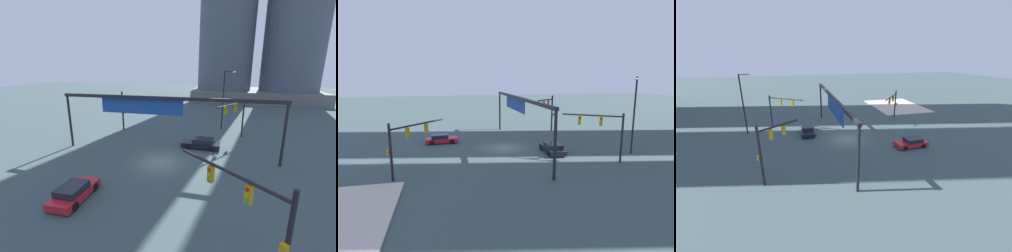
% 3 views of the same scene
% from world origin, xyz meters
% --- Properties ---
extents(ground_plane, '(196.23, 196.23, 0.00)m').
position_xyz_m(ground_plane, '(0.00, 0.00, 0.00)').
color(ground_plane, '#3A4D4F').
extents(traffic_signal_near_corner, '(2.96, 3.89, 5.95)m').
position_xyz_m(traffic_signal_near_corner, '(-8.32, 9.67, 3.90)').
color(traffic_signal_near_corner, black).
rests_on(traffic_signal_near_corner, ground).
extents(traffic_signal_opposite_side, '(5.27, 4.86, 5.16)m').
position_xyz_m(traffic_signal_opposite_side, '(7.51, -10.68, 3.53)').
color(traffic_signal_opposite_side, black).
rests_on(traffic_signal_opposite_side, ground).
extents(traffic_signal_cross_street, '(3.62, 5.43, 5.31)m').
position_xyz_m(traffic_signal_cross_street, '(7.79, 9.43, 3.80)').
color(traffic_signal_cross_street, black).
rests_on(traffic_signal_cross_street, ground).
extents(streetlamp_curved_arm, '(1.68, 1.52, 9.06)m').
position_xyz_m(streetlamp_curved_arm, '(6.11, 14.34, 5.14)').
color(streetlamp_curved_arm, black).
rests_on(streetlamp_curved_arm, ground).
extents(overhead_sign_gantry, '(24.18, 0.43, 6.55)m').
position_xyz_m(overhead_sign_gantry, '(-0.73, 2.15, 5.54)').
color(overhead_sign_gantry, black).
rests_on(overhead_sign_gantry, ground).
extents(sedan_car_approaching, '(4.65, 2.13, 1.21)m').
position_xyz_m(sedan_car_approaching, '(3.76, 5.31, 0.58)').
color(sedan_car_approaching, black).
rests_on(sedan_car_approaching, ground).
extents(sedan_car_waiting_far, '(2.07, 4.26, 1.21)m').
position_xyz_m(sedan_car_waiting_far, '(-4.33, -7.76, 0.57)').
color(sedan_car_waiting_far, red).
rests_on(sedan_car_waiting_far, ground).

